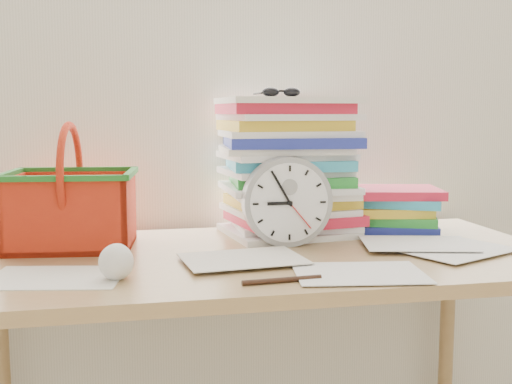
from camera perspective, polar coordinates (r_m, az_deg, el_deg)
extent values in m
cube|color=silver|center=(1.89, -2.08, 15.33)|extent=(4.00, 0.04, 2.70)
cube|color=white|center=(1.87, -1.97, 13.90)|extent=(2.40, 0.01, 2.50)
cube|color=#9F7B4A|center=(1.52, 0.58, -5.97)|extent=(1.40, 0.70, 0.03)
cylinder|color=#9F7B4A|center=(1.92, -21.62, -15.40)|extent=(0.04, 0.04, 0.72)
cylinder|color=#9F7B4A|center=(2.13, 16.56, -12.96)|extent=(0.04, 0.04, 0.72)
cylinder|color=#989898|center=(1.58, 2.77, -0.85)|extent=(0.22, 0.04, 0.22)
sphere|color=white|center=(1.31, -12.35, -6.05)|extent=(0.07, 0.07, 0.07)
cylinder|color=black|center=(1.26, 2.33, -7.83)|extent=(0.16, 0.02, 0.01)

